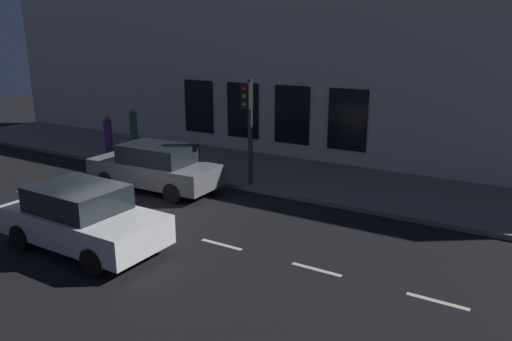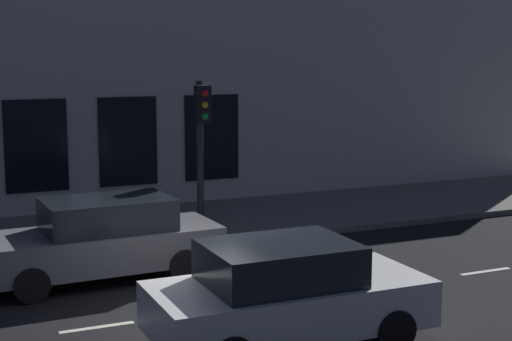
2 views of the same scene
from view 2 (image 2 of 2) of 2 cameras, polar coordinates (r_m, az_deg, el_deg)
ground_plane at (r=13.37m, az=-4.69°, el=-10.36°), size 60.00×60.00×0.00m
sidewalk at (r=19.14m, az=-10.94°, el=-4.36°), size 4.50×32.00×0.15m
building_facade at (r=21.15m, az=-12.83°, el=7.05°), size 0.65×32.00×7.64m
lane_centre_line at (r=13.71m, az=-0.69°, el=-9.82°), size 0.12×27.20×0.01m
traffic_light at (r=17.31m, az=-3.99°, el=2.69°), size 0.50×0.32×3.56m
parked_car_0 at (r=11.77m, az=2.23°, el=-8.98°), size 1.98×4.16×1.58m
parked_car_1 at (r=15.27m, az=-11.21°, el=-4.97°), size 1.96×4.64×1.58m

